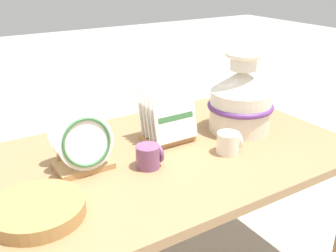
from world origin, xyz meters
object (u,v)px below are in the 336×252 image
Objects in this scene: dish_rack_round_plates at (82,148)px; wicker_charger_stack at (37,210)px; dish_rack_square_plates at (167,121)px; mug_cream_glaze at (229,143)px; ceramic_vase at (241,98)px; mug_plum_glaze at (149,156)px.

dish_rack_round_plates reaches higher than wicker_charger_stack.
mug_cream_glaze is at bearing -59.07° from dish_rack_square_plates.
dish_rack_square_plates is at bearing 7.51° from dish_rack_round_plates.
dish_rack_square_plates is (-0.33, 0.08, -0.06)m from ceramic_vase.
dish_rack_square_plates is at bearing 120.93° from mug_cream_glaze.
mug_cream_glaze is (0.14, -0.23, -0.04)m from dish_rack_square_plates.
mug_cream_glaze reaches higher than wicker_charger_stack.
wicker_charger_stack is at bearing -178.28° from mug_cream_glaze.
dish_rack_square_plates is 0.66m from wicker_charger_stack.
dish_rack_round_plates is 0.56m from mug_cream_glaze.
dish_rack_round_plates is 0.39m from dish_rack_square_plates.
ceramic_vase is at bearing 10.50° from wicker_charger_stack.
dish_rack_square_plates is 0.77× the size of wicker_charger_stack.
ceramic_vase reaches higher than mug_plum_glaze.
mug_plum_glaze is at bearing -137.70° from dish_rack_square_plates.
dish_rack_square_plates is 2.24× the size of mug_plum_glaze.
ceramic_vase reaches higher than dish_rack_square_plates.
dish_rack_round_plates is at bearing 151.23° from mug_plum_glaze.
mug_plum_glaze is 1.00× the size of mug_cream_glaze.
dish_rack_round_plates is 2.31× the size of mug_plum_glaze.
mug_plum_glaze is 0.33m from mug_cream_glaze.
wicker_charger_stack is at bearing -137.47° from dish_rack_round_plates.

